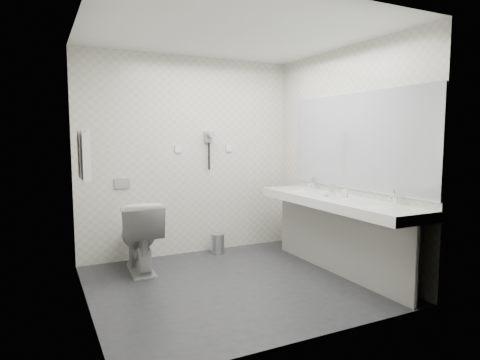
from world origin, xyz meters
TOP-DOWN VIEW (x-y plane):
  - floor at (0.00, 0.00)m, footprint 2.80×2.80m
  - ceiling at (0.00, 0.00)m, footprint 2.80×2.80m
  - wall_back at (0.00, 1.30)m, footprint 2.80×0.00m
  - wall_front at (0.00, -1.30)m, footprint 2.80×0.00m
  - wall_left at (-1.40, 0.00)m, footprint 0.00×2.60m
  - wall_right at (1.40, 0.00)m, footprint 0.00×2.60m
  - vanity_counter at (1.12, -0.20)m, footprint 0.55×2.20m
  - vanity_panel at (1.15, -0.20)m, footprint 0.03×2.15m
  - vanity_post_near at (1.18, -1.24)m, footprint 0.06×0.06m
  - vanity_post_far at (1.18, 0.84)m, footprint 0.06×0.06m
  - mirror at (1.39, -0.20)m, footprint 0.02×2.20m
  - basin_near at (1.12, -0.85)m, footprint 0.40×0.31m
  - basin_far at (1.12, 0.45)m, footprint 0.40×0.31m
  - faucet_near at (1.32, -0.85)m, footprint 0.04×0.04m
  - faucet_far at (1.32, 0.45)m, footprint 0.04×0.04m
  - soap_bottle_a at (1.22, -0.25)m, footprint 0.08×0.08m
  - soap_bottle_b at (1.08, -0.10)m, footprint 0.09×0.09m
  - glass_left at (1.27, 0.01)m, footprint 0.08×0.08m
  - toilet at (-0.76, 0.84)m, footprint 0.50×0.82m
  - flush_plate at (-0.85, 1.29)m, footprint 0.18×0.02m
  - pedal_bin at (0.30, 1.10)m, footprint 0.17×0.17m
  - bin_lid at (0.30, 1.10)m, footprint 0.17×0.17m
  - towel_rail at (-1.35, 0.55)m, footprint 0.02×0.62m
  - towel_near at (-1.34, 0.41)m, footprint 0.07×0.24m
  - towel_far at (-1.34, 0.69)m, footprint 0.07×0.24m
  - dryer_cradle at (0.25, 1.27)m, footprint 0.10×0.04m
  - dryer_barrel at (0.25, 1.20)m, footprint 0.08×0.14m
  - dryer_cord at (0.25, 1.26)m, footprint 0.02×0.02m
  - switch_plate_a at (-0.15, 1.29)m, footprint 0.09×0.02m
  - switch_plate_b at (0.55, 1.29)m, footprint 0.09×0.02m

SIDE VIEW (x-z plane):
  - floor at x=0.00m, z-range 0.00..0.00m
  - pedal_bin at x=0.30m, z-range 0.00..0.24m
  - bin_lid at x=0.30m, z-range 0.24..0.26m
  - vanity_panel at x=1.15m, z-range 0.00..0.75m
  - vanity_post_near at x=1.18m, z-range 0.00..0.75m
  - vanity_post_far at x=1.18m, z-range 0.00..0.75m
  - toilet at x=-0.76m, z-range 0.00..0.80m
  - vanity_counter at x=1.12m, z-range 0.75..0.85m
  - basin_near at x=1.12m, z-range 0.81..0.86m
  - basin_far at x=1.12m, z-range 0.81..0.86m
  - soap_bottle_b at x=1.08m, z-range 0.85..0.93m
  - glass_left at x=1.27m, z-range 0.85..0.96m
  - soap_bottle_a at x=1.22m, z-range 0.85..0.97m
  - faucet_near at x=1.32m, z-range 0.85..1.00m
  - faucet_far at x=1.32m, z-range 0.85..1.00m
  - flush_plate at x=-0.85m, z-range 0.89..1.01m
  - wall_back at x=0.00m, z-range -0.15..2.65m
  - wall_front at x=0.00m, z-range -0.15..2.65m
  - wall_left at x=-1.40m, z-range -0.05..2.55m
  - wall_right at x=1.40m, z-range -0.05..2.55m
  - dryer_cord at x=0.25m, z-range 1.07..1.43m
  - towel_near at x=-1.34m, z-range 1.09..1.57m
  - towel_far at x=-1.34m, z-range 1.09..1.57m
  - switch_plate_a at x=-0.15m, z-range 1.31..1.40m
  - switch_plate_b at x=0.55m, z-range 1.31..1.40m
  - mirror at x=1.39m, z-range 0.92..1.98m
  - dryer_cradle at x=0.25m, z-range 1.43..1.57m
  - dryer_barrel at x=0.25m, z-range 1.49..1.57m
  - towel_rail at x=-1.35m, z-range 1.54..1.56m
  - ceiling at x=0.00m, z-range 2.50..2.50m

